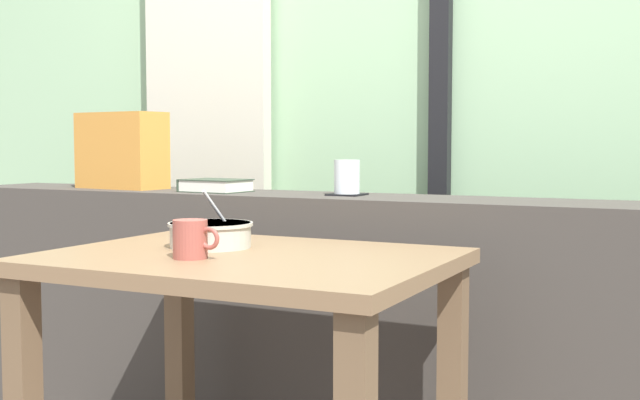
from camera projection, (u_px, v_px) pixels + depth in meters
name	position (u px, v px, depth m)	size (l,w,h in m)	color
outdoor_backdrop	(418.00, 23.00, 2.95)	(4.80, 0.08, 2.80)	#9EC699
curtain_left_panel	(207.00, 71.00, 3.25)	(0.56, 0.06, 2.50)	beige
window_divider_post	(441.00, 47.00, 2.85)	(0.07, 0.05, 2.60)	black
dark_console_ledge	(343.00, 329.00, 2.44)	(2.80, 0.32, 0.81)	#423D38
breakfast_table	(247.00, 310.00, 1.85)	(0.90, 0.68, 0.71)	brown
coaster_square	(347.00, 194.00, 2.42)	(0.10, 0.10, 0.01)	black
juice_glass	(347.00, 178.00, 2.42)	(0.08, 0.08, 0.10)	white
closed_book	(215.00, 185.00, 2.59)	(0.21, 0.17, 0.04)	#334233
throw_pillow	(122.00, 151.00, 2.78)	(0.32, 0.14, 0.26)	#D18938
soup_bowl	(211.00, 235.00, 1.95)	(0.20, 0.20, 0.14)	#BCB7A8
ceramic_mug	(191.00, 239.00, 1.77)	(0.11, 0.08, 0.08)	#9E4C42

